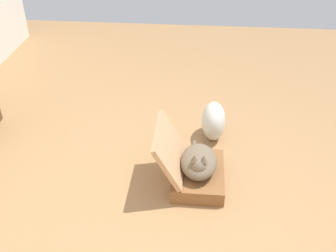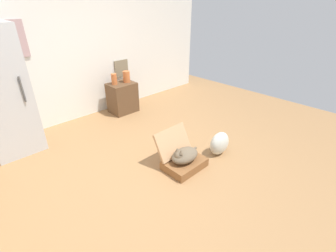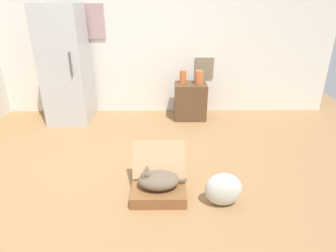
# 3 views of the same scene
# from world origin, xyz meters

# --- Properties ---
(ground_plane) EXTENTS (7.68, 7.68, 0.00)m
(ground_plane) POSITION_xyz_m (0.00, 0.00, 0.00)
(ground_plane) COLOR #9E7247
(ground_plane) RESTS_ON ground
(suitcase_base) EXTENTS (0.55, 0.40, 0.12)m
(suitcase_base) POSITION_xyz_m (0.32, -0.30, 0.06)
(suitcase_base) COLOR brown
(suitcase_base) RESTS_ON ground
(suitcase_lid) EXTENTS (0.55, 0.22, 0.37)m
(suitcase_lid) POSITION_xyz_m (0.32, -0.08, 0.31)
(suitcase_lid) COLOR tan
(suitcase_lid) RESTS_ON suitcase_base
(cat) EXTENTS (0.49, 0.28, 0.23)m
(cat) POSITION_xyz_m (0.31, -0.30, 0.21)
(cat) COLOR brown
(cat) RESTS_ON suitcase_base
(plastic_bag_white) EXTENTS (0.36, 0.21, 0.35)m
(plastic_bag_white) POSITION_xyz_m (0.94, -0.42, 0.17)
(plastic_bag_white) COLOR silver
(plastic_bag_white) RESTS_ON ground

